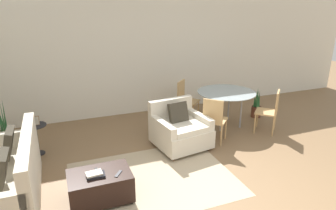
{
  "coord_description": "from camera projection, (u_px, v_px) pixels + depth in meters",
  "views": [
    {
      "loc": [
        -2.05,
        -2.82,
        2.59
      ],
      "look_at": [
        -0.13,
        2.12,
        0.75
      ],
      "focal_mm": 32.0,
      "sensor_mm": 36.0,
      "label": 1
    }
  ],
  "objects": [
    {
      "name": "dining_chair_near_right",
      "position": [
        271.0,
        109.0,
        6.1
      ],
      "size": [
        0.59,
        0.59,
        0.9
      ],
      "color": "tan",
      "rests_on": "ground_plane"
    },
    {
      "name": "ground_plane",
      "position": [
        234.0,
        204.0,
        4.03
      ],
      "size": [
        20.0,
        20.0,
        0.0
      ],
      "primitive_type": "plane",
      "color": "brown"
    },
    {
      "name": "couch",
      "position": [
        7.0,
        181.0,
        4.0
      ],
      "size": [
        0.88,
        1.87,
        0.92
      ],
      "color": "beige",
      "rests_on": "ground_plane"
    },
    {
      "name": "book_stack",
      "position": [
        95.0,
        175.0,
        3.92
      ],
      "size": [
        0.25,
        0.18,
        0.06
      ],
      "color": "black",
      "rests_on": "ottoman"
    },
    {
      "name": "potted_plant",
      "position": [
        4.0,
        143.0,
        5.05
      ],
      "size": [
        0.33,
        0.33,
        1.18
      ],
      "color": "brown",
      "rests_on": "ground_plane"
    },
    {
      "name": "area_rug",
      "position": [
        153.0,
        178.0,
        4.62
      ],
      "size": [
        2.43,
        1.87,
        0.01
      ],
      "color": "tan",
      "rests_on": "ground_plane"
    },
    {
      "name": "side_table",
      "position": [
        36.0,
        134.0,
        5.25
      ],
      "size": [
        0.37,
        0.37,
        0.56
      ],
      "color": "black",
      "rests_on": "ground_plane"
    },
    {
      "name": "ottoman",
      "position": [
        100.0,
        186.0,
        4.06
      ],
      "size": [
        0.83,
        0.55,
        0.41
      ],
      "color": "black",
      "rests_on": "ground_plane"
    },
    {
      "name": "wall_back",
      "position": [
        145.0,
        56.0,
        7.05
      ],
      "size": [
        12.0,
        0.06,
        2.75
      ],
      "color": "white",
      "rests_on": "ground_plane"
    },
    {
      "name": "tv_remote_secondary",
      "position": [
        118.0,
        174.0,
        3.98
      ],
      "size": [
        0.13,
        0.16,
        0.01
      ],
      "color": "#333338",
      "rests_on": "ottoman"
    },
    {
      "name": "dining_chair_near_left",
      "position": [
        214.0,
        117.0,
        5.64
      ],
      "size": [
        0.59,
        0.59,
        0.9
      ],
      "color": "tan",
      "rests_on": "ground_plane"
    },
    {
      "name": "tv_remote_primary",
      "position": [
        98.0,
        170.0,
        4.06
      ],
      "size": [
        0.08,
        0.16,
        0.01
      ],
      "color": "black",
      "rests_on": "ottoman"
    },
    {
      "name": "dining_chair_far_left",
      "position": [
        185.0,
        98.0,
        6.81
      ],
      "size": [
        0.59,
        0.59,
        0.9
      ],
      "color": "tan",
      "rests_on": "ground_plane"
    },
    {
      "name": "dining_table",
      "position": [
        226.0,
        95.0,
        6.4
      ],
      "size": [
        1.24,
        1.24,
        0.77
      ],
      "color": "#99A8AD",
      "rests_on": "ground_plane"
    },
    {
      "name": "potted_plant_small",
      "position": [
        256.0,
        108.0,
        7.03
      ],
      "size": [
        0.23,
        0.23,
        0.73
      ],
      "color": "brown",
      "rests_on": "ground_plane"
    },
    {
      "name": "picture_frame",
      "position": [
        34.0,
        121.0,
        5.17
      ],
      "size": [
        0.17,
        0.06,
        0.16
      ],
      "color": "#8C6647",
      "rests_on": "side_table"
    },
    {
      "name": "armchair",
      "position": [
        180.0,
        129.0,
        5.56
      ],
      "size": [
        1.03,
        1.02,
        0.84
      ],
      "color": "beige",
      "rests_on": "ground_plane"
    }
  ]
}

